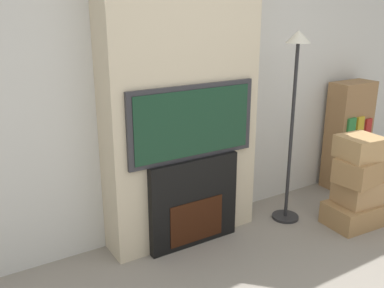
{
  "coord_description": "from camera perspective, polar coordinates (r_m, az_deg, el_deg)",
  "views": [
    {
      "loc": [
        -1.65,
        -0.96,
        1.85
      ],
      "look_at": [
        0.0,
        1.69,
        0.85
      ],
      "focal_mm": 40.0,
      "sensor_mm": 36.0,
      "label": 1
    }
  ],
  "objects": [
    {
      "name": "bookshelf",
      "position": [
        4.79,
        20.09,
        1.15
      ],
      "size": [
        0.48,
        0.26,
        1.13
      ],
      "color": "#997047",
      "rests_on": "ground_plane"
    },
    {
      "name": "wall_back",
      "position": [
        3.45,
        -3.01,
        9.45
      ],
      "size": [
        6.0,
        0.06,
        2.7
      ],
      "color": "silver",
      "rests_on": "ground_plane"
    },
    {
      "name": "chimney_breast",
      "position": [
        3.29,
        -1.44,
        9.07
      ],
      "size": [
        1.27,
        0.31,
        2.7
      ],
      "color": "beige",
      "rests_on": "ground_plane"
    },
    {
      "name": "box_stack",
      "position": [
        3.99,
        21.12,
        -5.17
      ],
      "size": [
        0.49,
        0.38,
        0.82
      ],
      "color": "#A37A4C",
      "rests_on": "ground_plane"
    },
    {
      "name": "floor_lamp",
      "position": [
        3.71,
        13.45,
        6.04
      ],
      "size": [
        0.24,
        0.24,
        1.67
      ],
      "color": "#262628",
      "rests_on": "ground_plane"
    },
    {
      "name": "television",
      "position": [
        3.23,
        0.03,
        2.91
      ],
      "size": [
        1.08,
        0.07,
        0.58
      ],
      "color": "#2D2D33",
      "rests_on": "fireplace"
    },
    {
      "name": "fireplace",
      "position": [
        3.46,
        0.01,
        -7.66
      ],
      "size": [
        0.78,
        0.15,
        0.73
      ],
      "color": "black",
      "rests_on": "ground_plane"
    }
  ]
}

